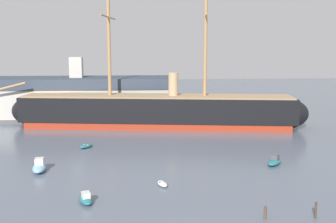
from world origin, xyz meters
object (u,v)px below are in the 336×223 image
object	(u,v)px
motorboat_mid_right	(274,161)
mooring_piling_left_pair	(316,210)
mooring_piling_nearest	(265,213)
dinghy_near_centre	(162,184)
motorboat_mid_left	(39,167)
motorboat_foreground_left	(86,199)
dinghy_alongside_bow	(86,146)
tall_ship	(157,111)
dockside_warehouse_left	(63,98)

from	to	relation	value
motorboat_mid_right	mooring_piling_left_pair	bearing A→B (deg)	-96.06
motorboat_mid_right	mooring_piling_nearest	xyz separation A→B (m)	(-7.76, -20.36, 0.14)
dinghy_near_centre	motorboat_mid_left	size ratio (longest dim) A/B	0.55
motorboat_foreground_left	dinghy_near_centre	size ratio (longest dim) A/B	1.36
motorboat_foreground_left	mooring_piling_left_pair	size ratio (longest dim) A/B	2.01
dinghy_near_centre	motorboat_foreground_left	bearing A→B (deg)	-150.09
dinghy_alongside_bow	mooring_piling_nearest	xyz separation A→B (m)	(23.63, -33.59, 0.36)
motorboat_mid_right	mooring_piling_left_pair	distance (m)	20.63
dinghy_near_centre	dinghy_alongside_bow	bearing A→B (deg)	120.65
motorboat_foreground_left	mooring_piling_nearest	xyz separation A→B (m)	(20.18, -6.11, 0.21)
motorboat_mid_right	tall_ship	bearing A→B (deg)	118.28
dinghy_alongside_bow	mooring_piling_left_pair	size ratio (longest dim) A/B	1.70
dinghy_near_centre	dockside_warehouse_left	xyz separation A→B (m)	(-22.97, 55.09, 5.03)
dinghy_near_centre	dockside_warehouse_left	size ratio (longest dim) A/B	0.04
motorboat_mid_left	mooring_piling_left_pair	world-z (taller)	motorboat_mid_left
motorboat_mid_left	mooring_piling_nearest	distance (m)	34.75
motorboat_foreground_left	mooring_piling_left_pair	world-z (taller)	mooring_piling_left_pair
tall_ship	dockside_warehouse_left	bearing A→B (deg)	149.54
dockside_warehouse_left	dinghy_near_centre	bearing A→B (deg)	-67.37
tall_ship	mooring_piling_left_pair	xyz separation A→B (m)	(15.17, -52.76, -2.98)
mooring_piling_nearest	dockside_warehouse_left	xyz separation A→B (m)	(-33.58, 66.71, 4.61)
dockside_warehouse_left	motorboat_mid_right	bearing A→B (deg)	-48.27
tall_ship	motorboat_mid_right	xyz separation A→B (m)	(17.35, -32.25, -3.32)
motorboat_foreground_left	dinghy_near_centre	bearing A→B (deg)	29.91
mooring_piling_nearest	tall_ship	bearing A→B (deg)	100.33
tall_ship	motorboat_foreground_left	distance (m)	47.81
motorboat_foreground_left	dinghy_alongside_bow	bearing A→B (deg)	97.15
mooring_piling_nearest	dinghy_near_centre	bearing A→B (deg)	132.39
motorboat_mid_left	mooring_piling_nearest	size ratio (longest dim) A/B	3.43
dinghy_near_centre	dinghy_alongside_bow	size ratio (longest dim) A/B	0.86
dockside_warehouse_left	dinghy_alongside_bow	bearing A→B (deg)	-73.28
tall_ship	mooring_piling_left_pair	distance (m)	54.98
motorboat_mid_left	mooring_piling_nearest	bearing A→B (deg)	-34.05
motorboat_mid_left	dockside_warehouse_left	size ratio (longest dim) A/B	0.08
motorboat_foreground_left	dinghy_alongside_bow	world-z (taller)	motorboat_foreground_left
dinghy_near_centre	motorboat_mid_left	bearing A→B (deg)	156.68
motorboat_mid_right	dinghy_alongside_bow	xyz separation A→B (m)	(-31.39, 13.23, -0.22)
motorboat_mid_left	dinghy_alongside_bow	size ratio (longest dim) A/B	1.56
dinghy_alongside_bow	mooring_piling_left_pair	xyz separation A→B (m)	(29.21, -33.74, 0.57)
dinghy_near_centre	motorboat_mid_left	distance (m)	19.80
motorboat_foreground_left	dockside_warehouse_left	xyz separation A→B (m)	(-13.40, 60.60, 4.82)
motorboat_mid_left	mooring_piling_left_pair	xyz separation A→B (m)	(34.37, -19.60, 0.23)
dinghy_near_centre	dockside_warehouse_left	world-z (taller)	dockside_warehouse_left
dinghy_near_centre	motorboat_mid_right	distance (m)	20.34
dinghy_near_centre	motorboat_mid_left	xyz separation A→B (m)	(-18.18, 7.84, 0.39)
mooring_piling_left_pair	dinghy_alongside_bow	bearing A→B (deg)	130.88
mooring_piling_left_pair	mooring_piling_nearest	bearing A→B (deg)	178.50
motorboat_foreground_left	motorboat_mid_right	distance (m)	31.36
tall_ship	mooring_piling_nearest	world-z (taller)	tall_ship
dinghy_alongside_bow	dockside_warehouse_left	distance (m)	34.94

